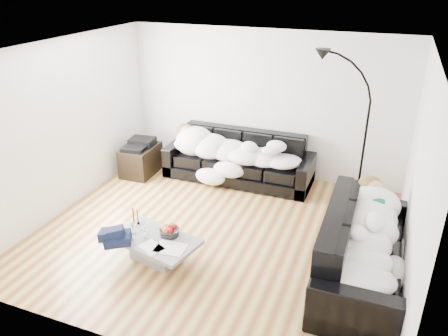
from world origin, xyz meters
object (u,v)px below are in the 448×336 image
(stereo, at_px, (139,143))
(floor_lamp, at_px, (364,145))
(sleeper_right, at_px, (367,234))
(wine_glass_c, at_px, (145,232))
(sofa_back, at_px, (238,158))
(sofa_right, at_px, (365,248))
(wine_glass_a, at_px, (144,225))
(candle_left, at_px, (134,217))
(av_cabinet, at_px, (141,160))
(wine_glass_b, at_px, (134,228))
(coffee_table, at_px, (156,249))
(sleeper_back, at_px, (238,147))
(candle_right, at_px, (138,217))
(shoes, at_px, (329,248))
(fruit_bowl, at_px, (169,230))

(stereo, xyz_separation_m, floor_lamp, (3.87, 0.11, 0.49))
(sleeper_right, height_order, wine_glass_c, sleeper_right)
(sleeper_right, xyz_separation_m, wine_glass_c, (-2.66, -0.61, -0.25))
(sofa_back, xyz_separation_m, wine_glass_c, (-0.32, -2.69, -0.02))
(stereo, bearing_deg, sofa_right, -28.43)
(wine_glass_a, bearing_deg, candle_left, 163.08)
(sofa_right, bearing_deg, av_cabinet, 67.83)
(sofa_back, xyz_separation_m, candle_left, (-0.62, -2.48, 0.03))
(sleeper_right, distance_m, wine_glass_c, 2.74)
(wine_glass_b, xyz_separation_m, wine_glass_c, (0.19, -0.03, -0.00))
(sofa_right, relative_size, coffee_table, 2.02)
(wine_glass_c, relative_size, stereo, 0.39)
(sofa_back, height_order, sleeper_back, sleeper_back)
(candle_right, bearing_deg, shoes, 17.82)
(wine_glass_a, xyz_separation_m, av_cabinet, (-1.34, 2.13, -0.14))
(wine_glass_a, height_order, stereo, stereo)
(sleeper_right, xyz_separation_m, av_cabinet, (-4.11, 1.68, -0.39))
(coffee_table, distance_m, wine_glass_c, 0.28)
(wine_glass_c, bearing_deg, stereo, 122.49)
(wine_glass_c, distance_m, floor_lamp, 3.47)
(fruit_bowl, height_order, stereo, stereo)
(shoes, xyz_separation_m, av_cabinet, (-3.66, 1.22, 0.22))
(wine_glass_b, height_order, floor_lamp, floor_lamp)
(wine_glass_a, height_order, candle_right, candle_right)
(candle_right, height_order, stereo, stereo)
(wine_glass_c, bearing_deg, wine_glass_a, 126.74)
(candle_left, distance_m, av_cabinet, 2.38)
(wine_glass_b, bearing_deg, coffee_table, 0.90)
(sofa_back, distance_m, av_cabinet, 1.82)
(wine_glass_a, bearing_deg, candle_right, 144.17)
(sleeper_right, height_order, candle_right, sleeper_right)
(wine_glass_c, xyz_separation_m, candle_right, (-0.27, 0.27, 0.02))
(stereo, bearing_deg, candle_right, -65.86)
(sofa_back, bearing_deg, sofa_right, -41.63)
(coffee_table, bearing_deg, sofa_back, 85.56)
(sofa_right, height_order, shoes, sofa_right)
(sleeper_back, bearing_deg, wine_glass_a, -99.90)
(av_cabinet, distance_m, floor_lamp, 3.96)
(candle_left, distance_m, floor_lamp, 3.54)
(fruit_bowl, bearing_deg, floor_lamp, 45.77)
(candle_left, bearing_deg, wine_glass_c, -35.11)
(wine_glass_b, xyz_separation_m, av_cabinet, (-1.26, 2.25, -0.15))
(candle_right, bearing_deg, av_cabinet, 120.41)
(wine_glass_a, xyz_separation_m, shoes, (2.33, 0.91, -0.36))
(wine_glass_a, relative_size, candle_left, 0.58)
(sleeper_right, distance_m, candle_left, 2.99)
(sleeper_right, xyz_separation_m, wine_glass_a, (-2.77, -0.45, -0.25))
(wine_glass_b, height_order, candle_left, candle_left)
(shoes, bearing_deg, stereo, 160.33)
(sofa_right, height_order, candle_right, sofa_right)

